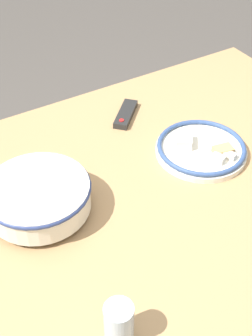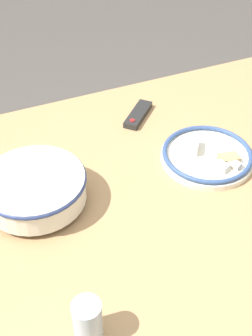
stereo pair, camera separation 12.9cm
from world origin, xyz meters
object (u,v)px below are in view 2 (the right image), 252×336
object	(u,v)px
noodle_bowl	(35,188)
food_plate	(207,155)
tv_remote	(138,115)
drinking_glass	(87,320)

from	to	relation	value
noodle_bowl	food_plate	bearing A→B (deg)	-3.16
noodle_bowl	tv_remote	xyz separation A→B (m)	(0.41, 0.25, -0.04)
food_plate	drinking_glass	xyz separation A→B (m)	(-0.51, -0.39, 0.03)
food_plate	tv_remote	bearing A→B (deg)	108.87
noodle_bowl	drinking_glass	bearing A→B (deg)	-90.36
food_plate	tv_remote	xyz separation A→B (m)	(-0.10, 0.28, -0.01)
noodle_bowl	tv_remote	size ratio (longest dim) A/B	1.98
food_plate	drinking_glass	world-z (taller)	drinking_glass
tv_remote	drinking_glass	bearing A→B (deg)	103.57
noodle_bowl	drinking_glass	size ratio (longest dim) A/B	2.68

